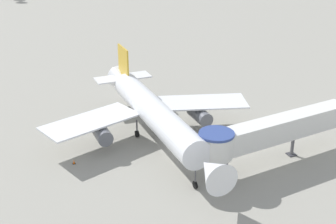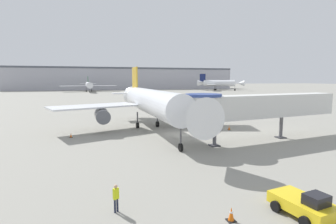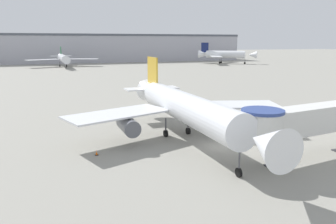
{
  "view_description": "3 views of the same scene",
  "coord_description": "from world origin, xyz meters",
  "px_view_note": "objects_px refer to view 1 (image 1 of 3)",
  "views": [
    {
      "loc": [
        -21.41,
        -49.6,
        29.5
      ],
      "look_at": [
        -1.83,
        0.98,
        5.51
      ],
      "focal_mm": 50.0,
      "sensor_mm": 36.0,
      "label": 1
    },
    {
      "loc": [
        -11.04,
        -34.42,
        7.67
      ],
      "look_at": [
        -0.95,
        0.76,
        3.11
      ],
      "focal_mm": 28.0,
      "sensor_mm": 36.0,
      "label": 2
    },
    {
      "loc": [
        -17.89,
        -33.53,
        12.48
      ],
      "look_at": [
        -6.43,
        -0.53,
        4.91
      ],
      "focal_mm": 35.0,
      "sensor_mm": 36.0,
      "label": 3
    }
  ],
  "objects_px": {
    "jet_bridge": "(267,132)",
    "traffic_cone_starboard_wing": "(240,135)",
    "traffic_cone_port_wing": "(74,162)",
    "main_airplane": "(154,113)"
  },
  "relations": [
    {
      "from": "jet_bridge",
      "to": "traffic_cone_starboard_wing",
      "type": "height_order",
      "value": "jet_bridge"
    },
    {
      "from": "jet_bridge",
      "to": "traffic_cone_port_wing",
      "type": "height_order",
      "value": "jet_bridge"
    },
    {
      "from": "traffic_cone_starboard_wing",
      "to": "traffic_cone_port_wing",
      "type": "xyz_separation_m",
      "value": [
        -22.83,
        1.11,
        -0.05
      ]
    },
    {
      "from": "main_airplane",
      "to": "traffic_cone_starboard_wing",
      "type": "bearing_deg",
      "value": -17.7
    },
    {
      "from": "main_airplane",
      "to": "jet_bridge",
      "type": "distance_m",
      "value": 15.16
    },
    {
      "from": "traffic_cone_port_wing",
      "to": "traffic_cone_starboard_wing",
      "type": "bearing_deg",
      "value": -2.79
    },
    {
      "from": "main_airplane",
      "to": "traffic_cone_starboard_wing",
      "type": "distance_m",
      "value": 12.53
    },
    {
      "from": "main_airplane",
      "to": "traffic_cone_port_wing",
      "type": "bearing_deg",
      "value": -171.71
    },
    {
      "from": "main_airplane",
      "to": "jet_bridge",
      "type": "height_order",
      "value": "main_airplane"
    },
    {
      "from": "jet_bridge",
      "to": "traffic_cone_starboard_wing",
      "type": "bearing_deg",
      "value": 77.42
    }
  ]
}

